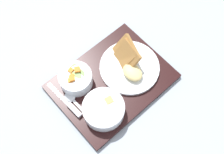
{
  "coord_description": "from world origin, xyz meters",
  "views": [
    {
      "loc": [
        -0.25,
        -0.32,
        0.94
      ],
      "look_at": [
        0.0,
        0.0,
        0.05
      ],
      "focal_mm": 45.0,
      "sensor_mm": 36.0,
      "label": 1
    }
  ],
  "objects_px": {
    "spoon": "(74,101)",
    "knife": "(71,107)",
    "bowl_soup": "(104,109)",
    "bowl_salad": "(76,78)",
    "plate_main": "(129,64)"
  },
  "relations": [
    {
      "from": "bowl_salad",
      "to": "bowl_soup",
      "type": "distance_m",
      "value": 0.15
    },
    {
      "from": "bowl_salad",
      "to": "spoon",
      "type": "relative_size",
      "value": 0.84
    },
    {
      "from": "spoon",
      "to": "knife",
      "type": "bearing_deg",
      "value": 117.56
    },
    {
      "from": "bowl_salad",
      "to": "plate_main",
      "type": "relative_size",
      "value": 0.54
    },
    {
      "from": "bowl_soup",
      "to": "knife",
      "type": "xyz_separation_m",
      "value": [
        -0.08,
        0.08,
        -0.02
      ]
    },
    {
      "from": "knife",
      "to": "bowl_soup",
      "type": "bearing_deg",
      "value": -142.53
    },
    {
      "from": "bowl_salad",
      "to": "knife",
      "type": "height_order",
      "value": "bowl_salad"
    },
    {
      "from": "plate_main",
      "to": "bowl_soup",
      "type": "bearing_deg",
      "value": -154.69
    },
    {
      "from": "knife",
      "to": "bowl_salad",
      "type": "bearing_deg",
      "value": -53.03
    },
    {
      "from": "knife",
      "to": "plate_main",
      "type": "bearing_deg",
      "value": -96.48
    },
    {
      "from": "spoon",
      "to": "bowl_soup",
      "type": "bearing_deg",
      "value": -152.4
    },
    {
      "from": "bowl_salad",
      "to": "knife",
      "type": "bearing_deg",
      "value": -136.07
    },
    {
      "from": "bowl_soup",
      "to": "spoon",
      "type": "bearing_deg",
      "value": 122.66
    },
    {
      "from": "bowl_salad",
      "to": "knife",
      "type": "distance_m",
      "value": 0.1
    },
    {
      "from": "bowl_soup",
      "to": "plate_main",
      "type": "relative_size",
      "value": 0.65
    }
  ]
}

